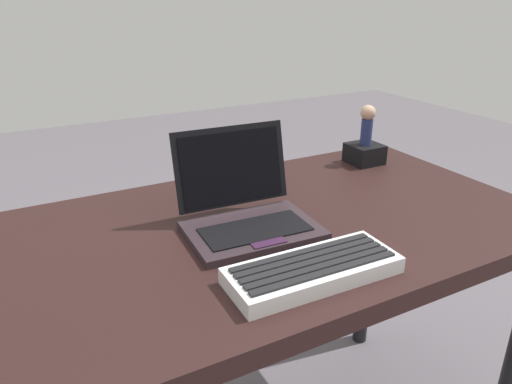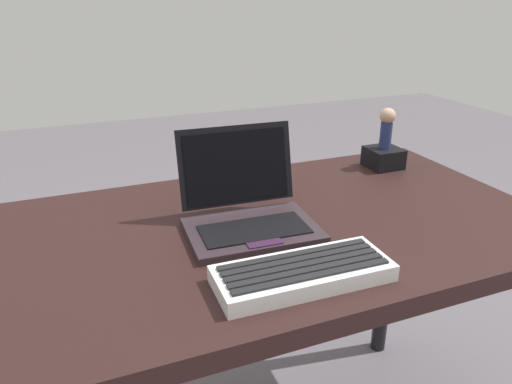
{
  "view_description": "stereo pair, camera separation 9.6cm",
  "coord_description": "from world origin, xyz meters",
  "px_view_note": "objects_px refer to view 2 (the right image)",
  "views": [
    {
      "loc": [
        -0.33,
        -0.81,
        1.19
      ],
      "look_at": [
        0.09,
        -0.03,
        0.82
      ],
      "focal_mm": 33.84,
      "sensor_mm": 36.0,
      "label": 1
    },
    {
      "loc": [
        -0.24,
        -0.85,
        1.19
      ],
      "look_at": [
        0.09,
        -0.03,
        0.82
      ],
      "focal_mm": 33.84,
      "sensor_mm": 36.0,
      "label": 2
    }
  ],
  "objects_px": {
    "laptop_front": "(247,210)",
    "figurine_stand": "(383,158)",
    "figurine": "(387,126)",
    "external_keyboard": "(303,273)"
  },
  "relations": [
    {
      "from": "external_keyboard",
      "to": "figurine_stand",
      "type": "bearing_deg",
      "value": 42.53
    },
    {
      "from": "figurine_stand",
      "to": "figurine",
      "type": "xyz_separation_m",
      "value": [
        0.0,
        0.0,
        0.09
      ]
    },
    {
      "from": "laptop_front",
      "to": "figurine_stand",
      "type": "bearing_deg",
      "value": 23.25
    },
    {
      "from": "laptop_front",
      "to": "figurine_stand",
      "type": "xyz_separation_m",
      "value": [
        0.49,
        0.21,
        -0.01
      ]
    },
    {
      "from": "figurine_stand",
      "to": "figurine",
      "type": "distance_m",
      "value": 0.09
    },
    {
      "from": "external_keyboard",
      "to": "figurine",
      "type": "relative_size",
      "value": 2.72
    },
    {
      "from": "laptop_front",
      "to": "external_keyboard",
      "type": "distance_m",
      "value": 0.23
    },
    {
      "from": "laptop_front",
      "to": "figurine",
      "type": "height_order",
      "value": "laptop_front"
    },
    {
      "from": "laptop_front",
      "to": "figurine",
      "type": "relative_size",
      "value": 2.41
    },
    {
      "from": "external_keyboard",
      "to": "figurine_stand",
      "type": "height_order",
      "value": "figurine_stand"
    }
  ]
}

